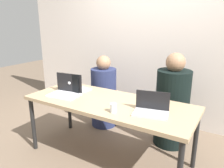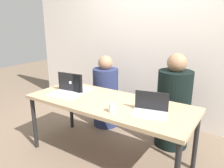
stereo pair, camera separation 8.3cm
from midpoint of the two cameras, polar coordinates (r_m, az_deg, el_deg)
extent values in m
plane|color=#735F4D|center=(2.77, -1.77, -18.49)|extent=(12.00, 12.00, 0.00)
cube|color=silver|center=(3.48, 10.16, 9.46)|extent=(4.95, 0.10, 2.36)
cube|color=tan|center=(2.44, -1.91, -4.94)|extent=(1.90, 0.76, 0.04)
cylinder|color=black|center=(2.94, -20.67, -9.83)|extent=(0.05, 0.05, 0.68)
cylinder|color=black|center=(3.34, -11.80, -5.91)|extent=(0.05, 0.05, 0.68)
cylinder|color=black|center=(2.58, 20.10, -13.60)|extent=(0.05, 0.05, 0.68)
cylinder|color=navy|center=(3.34, -2.87, -3.55)|extent=(0.45, 0.45, 0.90)
sphere|color=#997051|center=(3.20, -3.00, 5.55)|extent=(0.21, 0.21, 0.21)
cylinder|color=black|center=(2.91, 14.56, -6.16)|extent=(0.44, 0.44, 0.99)
sphere|color=#997051|center=(2.74, 15.45, 5.47)|extent=(0.24, 0.24, 0.24)
cube|color=#ADAFB7|center=(2.85, -9.76, -1.42)|extent=(0.30, 0.26, 0.02)
cube|color=black|center=(2.74, -11.74, 0.31)|extent=(0.28, 0.04, 0.22)
sphere|color=white|center=(2.73, -11.97, 0.24)|extent=(0.04, 0.04, 0.04)
cube|color=silver|center=(2.67, -13.33, -2.82)|extent=(0.38, 0.29, 0.02)
cube|color=black|center=(2.74, -11.91, 0.39)|extent=(0.35, 0.06, 0.23)
sphere|color=white|center=(2.75, -11.73, 0.47)|extent=(0.04, 0.04, 0.04)
cube|color=silver|center=(2.12, 8.92, -7.71)|extent=(0.37, 0.27, 0.02)
cube|color=black|center=(2.18, 9.52, -4.18)|extent=(0.32, 0.08, 0.19)
sphere|color=white|center=(2.19, 9.58, -4.06)|extent=(0.03, 0.03, 0.03)
cylinder|color=white|center=(2.13, -0.74, -6.30)|extent=(0.07, 0.07, 0.09)
cylinder|color=silver|center=(2.14, -0.74, -6.81)|extent=(0.06, 0.06, 0.05)
camera|label=1|loc=(0.04, -90.97, -0.28)|focal=35.00mm
camera|label=2|loc=(0.04, 89.03, 0.28)|focal=35.00mm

